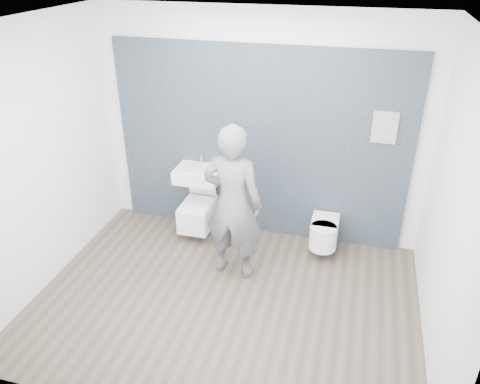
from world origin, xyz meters
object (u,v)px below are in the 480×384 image
(washbasin, at_px, (198,174))
(toilet_square, at_px, (198,212))
(visitor, at_px, (233,203))
(toilet_rounded, at_px, (324,232))

(washbasin, distance_m, toilet_square, 0.52)
(toilet_square, relative_size, visitor, 0.41)
(toilet_rounded, relative_size, visitor, 0.31)
(toilet_square, distance_m, visitor, 1.10)
(toilet_rounded, bearing_deg, toilet_square, 179.67)
(washbasin, bearing_deg, visitor, -47.75)
(washbasin, height_order, toilet_rounded, washbasin)
(toilet_square, xyz_separation_m, toilet_rounded, (1.61, -0.01, -0.03))
(washbasin, bearing_deg, toilet_square, -90.00)
(visitor, bearing_deg, toilet_rounded, -141.54)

